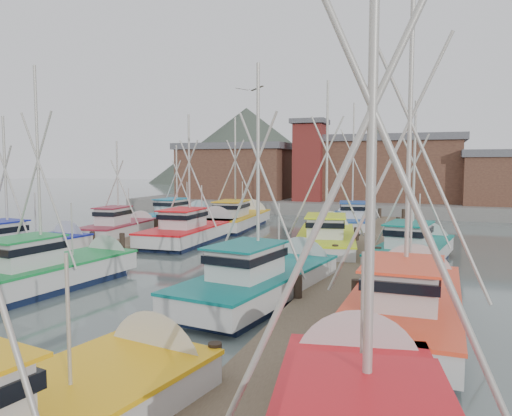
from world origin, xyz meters
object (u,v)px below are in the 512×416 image
(boat_4, at_px, (56,271))
(boat_8, at_px, (195,231))
(boat_12, at_px, (238,219))
(lookout_tower, at_px, (310,160))

(boat_4, height_order, boat_8, boat_4)
(boat_4, xyz_separation_m, boat_12, (-0.15, 20.75, -0.00))
(lookout_tower, distance_m, boat_4, 35.75)
(lookout_tower, relative_size, boat_8, 0.83)
(boat_12, bearing_deg, lookout_tower, 76.74)
(boat_8, distance_m, boat_12, 7.56)
(boat_4, bearing_deg, boat_12, 96.98)
(lookout_tower, xyz_separation_m, boat_4, (-2.14, -35.35, -4.87))
(boat_4, bearing_deg, lookout_tower, 93.10)
(boat_4, xyz_separation_m, boat_8, (-0.24, 13.18, -0.00))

